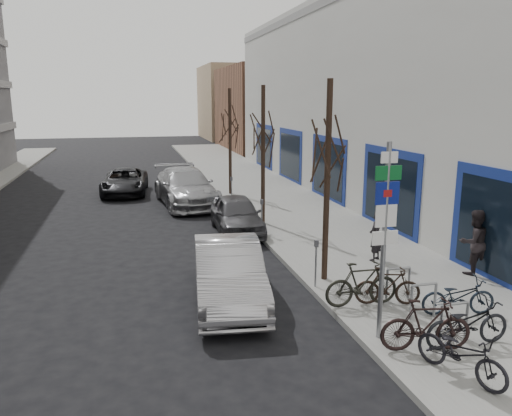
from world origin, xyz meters
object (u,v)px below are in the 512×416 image
meter_mid (262,213)px  parked_car_back (186,187)px  bike_mid_curb (458,293)px  tree_mid (263,122)px  meter_front (316,259)px  pedestrian_far (474,242)px  tree_far (230,117)px  parked_car_mid (237,214)px  bike_near_left (462,349)px  pedestrian_near (376,236)px  tree_near (329,134)px  bike_mid_inner (362,284)px  bike_near_right (426,325)px  bike_far_curb (468,319)px  lane_car (125,181)px  meter_back (232,187)px  bike_far_inner (388,286)px  highway_sign_pole (385,230)px  bike_rack (423,297)px  parked_car_front (228,272)px

meter_mid → parked_car_back: bearing=107.4°
bike_mid_curb → tree_mid: bearing=23.4°
meter_front → pedestrian_far: (4.65, -0.14, 0.17)m
tree_far → parked_car_mid: size_ratio=1.33×
bike_near_left → pedestrian_near: pedestrian_near is taller
tree_near → bike_mid_curb: size_ratio=3.25×
bike_mid_inner → bike_near_right: bearing=-171.9°
bike_near_left → bike_mid_inner: size_ratio=0.97×
bike_mid_inner → pedestrian_far: pedestrian_far is taller
tree_near → tree_mid: same height
meter_mid → parked_car_mid: size_ratio=0.31×
bike_far_curb → lane_car: bearing=18.6°
pedestrian_near → bike_mid_inner: bearing=18.9°
tree_near → pedestrian_near: tree_near is taller
tree_far → parked_car_back: bearing=-148.6°
tree_near → meter_back: 10.98m
meter_back → bike_mid_curb: meter_back is taller
bike_mid_curb → bike_mid_inner: size_ratio=0.92×
bike_far_inner → highway_sign_pole: bearing=162.3°
tree_far → meter_mid: bearing=-93.2°
bike_rack → bike_far_curb: 1.37m
bike_mid_curb → pedestrian_near: pedestrian_near is taller
lane_car → pedestrian_far: size_ratio=2.58×
tree_near → parked_car_back: (-2.49, 11.48, -3.25)m
tree_mid → parked_car_back: bearing=116.5°
pedestrian_near → parked_car_front: bearing=-19.9°
tree_near → parked_car_front: (-2.79, -0.54, -3.34)m
parked_car_back → pedestrian_far: bearing=-66.5°
highway_sign_pole → bike_far_inner: 2.56m
bike_far_inner → parked_car_mid: (-2.00, 7.90, 0.07)m
bike_mid_curb → bike_rack: bearing=99.1°
highway_sign_pole → lane_car: highway_sign_pole is taller
meter_front → lane_car: bearing=107.4°
parked_car_back → bike_far_inner: bearing=-81.7°
bike_far_curb → parked_car_mid: parked_car_mid is taller
parked_car_front → meter_front: bearing=7.4°
lane_car → tree_mid: bearing=-53.3°
lane_car → pedestrian_near: size_ratio=3.15×
tree_far → bike_mid_inner: tree_far is taller
meter_back → parked_car_back: bearing=154.2°
bike_near_right → pedestrian_near: (1.70, 5.35, 0.22)m
parked_car_mid → pedestrian_near: 5.79m
bike_near_right → bike_rack: bearing=-19.5°
tree_far → bike_mid_curb: size_ratio=3.25×
meter_back → pedestrian_near: 9.72m
bike_far_inner → bike_mid_curb: bearing=-109.0°
parked_car_mid → lane_car: bearing=116.1°
bike_mid_curb → pedestrian_far: 3.15m
bike_near_right → bike_far_inner: bike_near_right is taller
bike_far_inner → lane_car: 18.17m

